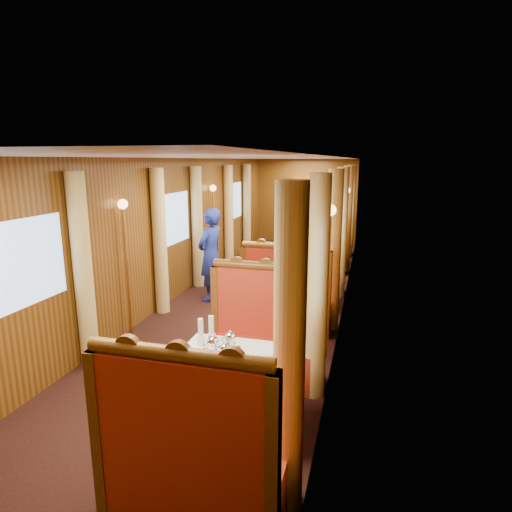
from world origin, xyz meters
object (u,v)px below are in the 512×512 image
(table_near, at_px, (236,392))
(teapot_left, at_px, (213,348))
(banquette_mid_fwd, at_px, (287,302))
(passenger, at_px, (305,255))
(table_mid, at_px, (298,286))
(banquette_near_aft, at_px, (263,342))
(banquette_far_fwd, at_px, (316,253))
(fruit_plate, at_px, (269,361))
(table_far, at_px, (321,247))
(tea_tray, at_px, (222,353))
(steward, at_px, (211,255))
(banquette_mid_aft, at_px, (306,269))
(banquette_near_fwd, at_px, (193,460))
(banquette_far_aft, at_px, (325,238))
(teapot_back, at_px, (230,344))
(rose_vase_mid, at_px, (300,254))
(rose_vase_far, at_px, (320,225))
(teapot_right, at_px, (225,354))

(table_near, bearing_deg, teapot_left, -156.99)
(banquette_mid_fwd, relative_size, passenger, 1.76)
(table_mid, bearing_deg, passenger, 90.00)
(banquette_near_aft, height_order, banquette_far_fwd, same)
(table_mid, bearing_deg, fruit_plate, -84.74)
(table_far, xyz_separation_m, banquette_far_fwd, (0.00, -1.01, 0.05))
(tea_tray, distance_m, steward, 3.82)
(banquette_mid_aft, xyz_separation_m, teapot_left, (-0.19, -4.59, 0.40))
(table_far, relative_size, fruit_plate, 5.28)
(banquette_near_fwd, distance_m, steward, 4.81)
(table_far, height_order, teapot_left, teapot_left)
(table_mid, xyz_separation_m, banquette_far_aft, (0.00, 4.51, 0.05))
(banquette_near_aft, distance_m, teapot_back, 1.05)
(banquette_near_aft, height_order, teapot_left, banquette_near_aft)
(banquette_near_aft, height_order, steward, steward)
(table_mid, xyz_separation_m, tea_tray, (-0.12, -3.52, 0.38))
(steward, bearing_deg, banquette_near_aft, 47.60)
(table_near, xyz_separation_m, banquette_far_aft, (0.00, 8.01, 0.05))
(rose_vase_mid, distance_m, rose_vase_far, 3.46)
(tea_tray, distance_m, fruit_plate, 0.46)
(table_far, xyz_separation_m, passenger, (-0.00, -2.71, 0.37))
(teapot_right, xyz_separation_m, fruit_plate, (0.38, 0.05, -0.04))
(banquette_far_fwd, relative_size, steward, 0.81)
(banquette_near_fwd, height_order, teapot_back, banquette_near_fwd)
(table_mid, height_order, teapot_right, teapot_right)
(teapot_left, height_order, fruit_plate, teapot_left)
(teapot_back, bearing_deg, teapot_left, -114.39)
(rose_vase_far, bearing_deg, table_mid, -89.58)
(table_far, bearing_deg, banquette_mid_fwd, -90.00)
(teapot_left, xyz_separation_m, rose_vase_far, (0.16, 7.04, 0.11))
(teapot_left, height_order, steward, steward)
(steward, bearing_deg, table_mid, 104.95)
(table_far, relative_size, rose_vase_mid, 2.92)
(table_mid, relative_size, rose_vase_mid, 2.92)
(passenger, bearing_deg, tea_tray, -91.60)
(banquette_near_fwd, xyz_separation_m, teapot_right, (-0.05, 0.87, 0.39))
(banquette_mid_aft, distance_m, banquette_far_fwd, 1.47)
(banquette_mid_fwd, relative_size, table_far, 1.28)
(table_mid, height_order, teapot_back, teapot_back)
(banquette_near_fwd, xyz_separation_m, rose_vase_mid, (0.03, 4.51, 0.50))
(table_near, relative_size, banquette_far_fwd, 0.78)
(table_mid, relative_size, table_far, 1.00)
(steward, bearing_deg, banquette_mid_aft, 138.00)
(teapot_right, relative_size, teapot_back, 0.83)
(banquette_near_aft, relative_size, steward, 0.81)
(table_far, relative_size, teapot_back, 5.88)
(table_mid, xyz_separation_m, passenger, (-0.00, 0.79, 0.37))
(teapot_left, relative_size, teapot_back, 0.99)
(teapot_back, distance_m, passenger, 4.25)
(table_near, xyz_separation_m, banquette_mid_aft, (0.00, 4.51, 0.05))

